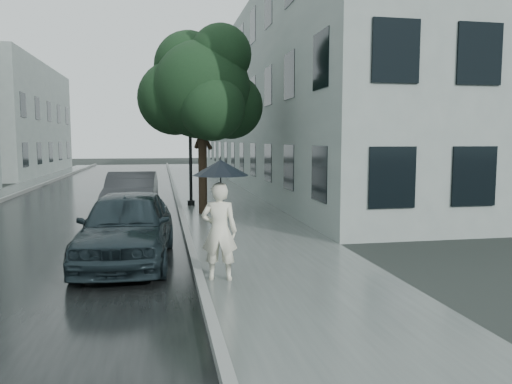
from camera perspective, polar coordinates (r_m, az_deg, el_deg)
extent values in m
plane|color=black|center=(10.28, 1.90, -8.15)|extent=(120.00, 120.00, 0.00)
cube|color=slate|center=(22.00, -4.36, -0.56)|extent=(3.50, 60.00, 0.01)
cube|color=slate|center=(21.87, -9.11, -0.47)|extent=(0.15, 60.00, 0.15)
cube|color=black|center=(22.05, -18.24, -0.84)|extent=(6.85, 60.00, 0.00)
cube|color=slate|center=(22.77, -27.01, -0.80)|extent=(0.15, 60.00, 0.15)
cube|color=gray|center=(30.28, 3.99, 9.75)|extent=(7.00, 36.00, 9.00)
cube|color=black|center=(29.59, -2.64, 9.85)|extent=(0.08, 32.40, 7.20)
cube|color=black|center=(40.57, -22.57, 7.65)|extent=(0.08, 16.20, 6.40)
imported|color=beige|center=(8.93, -4.21, -4.49)|extent=(0.72, 0.55, 1.76)
cylinder|color=black|center=(8.86, -4.04, -0.93)|extent=(0.02, 0.02, 0.87)
cone|color=black|center=(8.81, -4.07, 2.79)|extent=(1.26, 1.26, 0.28)
cylinder|color=black|center=(8.80, -4.08, 3.83)|extent=(0.02, 0.02, 0.08)
cylinder|color=black|center=(8.93, -4.02, -3.90)|extent=(0.03, 0.03, 0.06)
cylinder|color=#332619|center=(16.98, -6.11, 2.39)|extent=(0.29, 0.29, 2.91)
sphere|color=#19381B|center=(17.03, -6.22, 11.52)|extent=(3.26, 3.26, 3.26)
sphere|color=#19381B|center=(17.47, -2.95, 9.75)|extent=(2.25, 2.25, 2.25)
sphere|color=#19381B|center=(17.46, -9.27, 10.54)|extent=(2.51, 2.51, 2.51)
sphere|color=#19381B|center=(16.13, -5.06, 9.58)|extent=(2.12, 2.12, 2.12)
sphere|color=#19381B|center=(17.85, -7.69, 14.09)|extent=(2.38, 2.38, 2.38)
sphere|color=#19381B|center=(17.00, -4.03, 15.38)|extent=(2.02, 2.02, 2.02)
cylinder|color=black|center=(19.13, -7.52, 5.95)|extent=(0.12, 0.12, 5.02)
cylinder|color=black|center=(19.28, -7.42, -1.24)|extent=(0.28, 0.28, 0.20)
cylinder|color=black|center=(19.28, -8.39, 13.42)|extent=(0.50, 0.08, 0.08)
sphere|color=silver|center=(19.26, -9.30, 13.26)|extent=(0.32, 0.32, 0.32)
imported|color=black|center=(10.55, -14.52, -3.81)|extent=(2.03, 4.47, 1.49)
imported|color=#232528|center=(16.88, -14.02, -0.24)|extent=(1.68, 4.45, 1.45)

